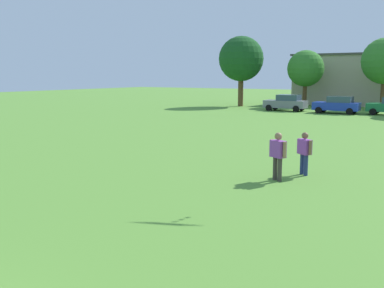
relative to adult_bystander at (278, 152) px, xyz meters
The scene contains 8 objects.
ground_plane 16.88m from the adult_bystander, 93.85° to the left, with size 160.00×160.00×0.00m, color #568C33.
adult_bystander is the anchor object (origin of this frame).
bystander_near_trees 1.49m from the adult_bystander, 69.64° to the left, with size 0.65×0.55×1.62m.
parked_car_gray_0 32.24m from the adult_bystander, 109.36° to the left, with size 4.30×2.02×1.68m.
parked_car_blue_1 30.30m from the adult_bystander, 100.10° to the left, with size 4.30×2.02×1.68m.
tree_far_left 38.91m from the adult_bystander, 117.39° to the left, with size 5.28×5.28×8.23m.
tree_left 39.04m from the adult_bystander, 106.36° to the left, with size 4.21×4.21×6.55m.
house_left 44.88m from the adult_bystander, 99.04° to the left, with size 13.71×8.12×6.27m.
Camera 1 is at (6.79, -1.87, 3.74)m, focal length 42.49 mm.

